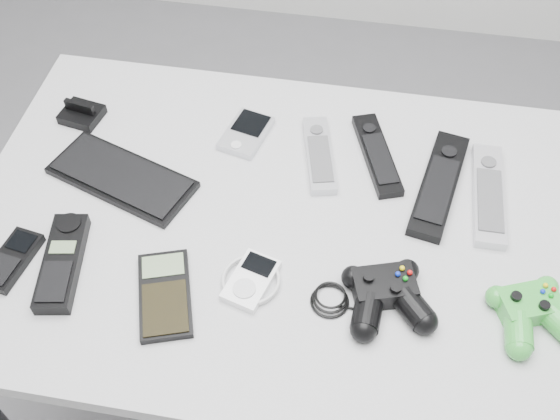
% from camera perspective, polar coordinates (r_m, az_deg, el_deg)
% --- Properties ---
extents(desk, '(1.12, 0.72, 0.75)m').
position_cam_1_polar(desk, '(1.16, 1.27, -3.10)').
color(desk, '#A5A5A8').
rests_on(desk, floor).
extents(pda_keyboard, '(0.28, 0.19, 0.02)m').
position_cam_1_polar(pda_keyboard, '(1.20, -13.61, 2.82)').
color(pda_keyboard, black).
rests_on(pda_keyboard, desk).
extents(dock_bracket, '(0.08, 0.08, 0.04)m').
position_cam_1_polar(dock_bracket, '(1.32, -16.96, 8.28)').
color(dock_bracket, black).
rests_on(dock_bracket, desk).
extents(pda, '(0.10, 0.12, 0.02)m').
position_cam_1_polar(pda, '(1.24, -2.97, 6.74)').
color(pda, '#B9BAC1').
rests_on(pda, desk).
extents(remote_silver_a, '(0.09, 0.19, 0.02)m').
position_cam_1_polar(remote_silver_a, '(1.20, 3.44, 4.88)').
color(remote_silver_a, '#B9BAC1').
rests_on(remote_silver_a, desk).
extents(remote_black_a, '(0.11, 0.20, 0.02)m').
position_cam_1_polar(remote_black_a, '(1.21, 8.44, 4.85)').
color(remote_black_a, black).
rests_on(remote_black_a, desk).
extents(remote_black_b, '(0.11, 0.25, 0.02)m').
position_cam_1_polar(remote_black_b, '(1.18, 13.70, 2.24)').
color(remote_black_b, black).
rests_on(remote_black_b, desk).
extents(remote_silver_b, '(0.05, 0.22, 0.02)m').
position_cam_1_polar(remote_silver_b, '(1.19, 17.70, 1.36)').
color(remote_silver_b, silver).
rests_on(remote_silver_b, desk).
extents(mobile_phone, '(0.07, 0.12, 0.02)m').
position_cam_1_polar(mobile_phone, '(1.14, -22.34, -4.01)').
color(mobile_phone, black).
rests_on(mobile_phone, desk).
extents(cordless_handset, '(0.09, 0.19, 0.03)m').
position_cam_1_polar(cordless_handset, '(1.10, -18.45, -4.30)').
color(cordless_handset, black).
rests_on(cordless_handset, desk).
extents(calculator, '(0.12, 0.17, 0.02)m').
position_cam_1_polar(calculator, '(1.03, -10.00, -7.26)').
color(calculator, black).
rests_on(calculator, desk).
extents(mp3_player, '(0.12, 0.12, 0.02)m').
position_cam_1_polar(mp3_player, '(1.03, -2.55, -6.09)').
color(mp3_player, white).
rests_on(mp3_player, desk).
extents(controller_black, '(0.26, 0.20, 0.05)m').
position_cam_1_polar(controller_black, '(1.02, 9.24, -7.18)').
color(controller_black, black).
rests_on(controller_black, desk).
extents(controller_green, '(0.17, 0.17, 0.04)m').
position_cam_1_polar(controller_green, '(1.06, 21.17, -8.19)').
color(controller_green, '#298B25').
rests_on(controller_green, desk).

